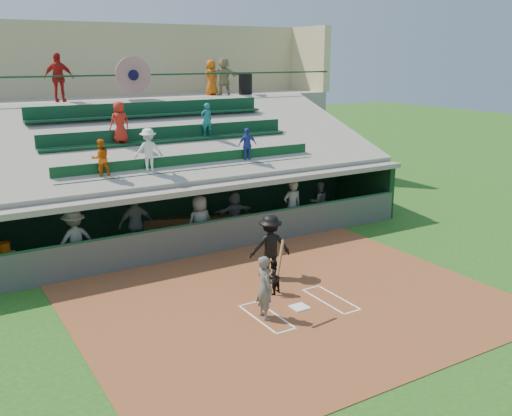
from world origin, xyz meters
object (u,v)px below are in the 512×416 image
home_plate (300,307)px  water_cooler (4,248)px  white_table (5,265)px  batter_at_plate (265,287)px  trash_bin (245,84)px  catcher (273,277)px

home_plate → water_cooler: (-6.18, 6.39, 0.83)m
white_table → water_cooler: (0.03, 0.06, 0.50)m
batter_at_plate → water_cooler: bearing=128.5°
white_table → water_cooler: 0.50m
water_cooler → trash_bin: (11.70, 5.94, 4.21)m
white_table → trash_bin: size_ratio=0.78×
home_plate → water_cooler: water_cooler is taller
catcher → trash_bin: size_ratio=1.03×
white_table → water_cooler: bearing=57.5°
home_plate → water_cooler: size_ratio=1.22×
trash_bin → batter_at_plate: bearing=-118.1°
home_plate → catcher: size_ratio=0.44×
batter_at_plate → trash_bin: (6.60, 12.35, 4.23)m
home_plate → white_table: bearing=134.4°
home_plate → trash_bin: bearing=65.9°
white_table → water_cooler: size_ratio=2.09×
catcher → home_plate: bearing=76.2°
catcher → white_table: catcher is taller
catcher → white_table: bearing=-60.1°
home_plate → white_table: 8.88m
water_cooler → white_table: bearing=-117.1°
batter_at_plate → white_table: (-5.13, 6.36, -0.49)m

